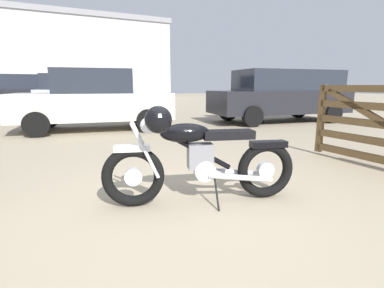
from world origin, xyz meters
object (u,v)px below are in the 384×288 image
at_px(blue_hatchback_right, 95,100).
at_px(pale_sedan_back, 0,92).
at_px(dark_sedan_left, 282,94).
at_px(silver_sedan_mid, 89,92).
at_px(vintage_motorcycle, 197,158).

height_order(blue_hatchback_right, pale_sedan_back, pale_sedan_back).
bearing_deg(dark_sedan_left, silver_sedan_mid, -42.09).
bearing_deg(silver_sedan_mid, blue_hatchback_right, -86.89).
bearing_deg(silver_sedan_mid, dark_sedan_left, -41.44).
xyz_separation_m(dark_sedan_left, pale_sedan_back, (-9.80, 7.86, 0.00)).
distance_m(dark_sedan_left, blue_hatchback_right, 6.12).
distance_m(silver_sedan_mid, blue_hatchback_right, 5.77).
xyz_separation_m(silver_sedan_mid, blue_hatchback_right, (-0.15, -5.77, -0.10)).
relative_size(vintage_motorcycle, silver_sedan_mid, 0.43).
bearing_deg(pale_sedan_back, vintage_motorcycle, 105.00).
bearing_deg(blue_hatchback_right, silver_sedan_mid, -86.31).
bearing_deg(vintage_motorcycle, dark_sedan_left, -122.85).
bearing_deg(vintage_motorcycle, blue_hatchback_right, -71.87).
distance_m(dark_sedan_left, silver_sedan_mid, 8.57).
relative_size(vintage_motorcycle, dark_sedan_left, 0.43).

